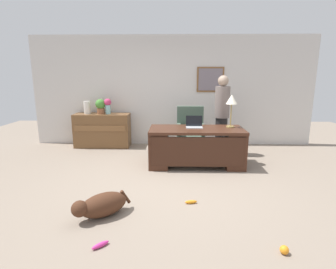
{
  "coord_description": "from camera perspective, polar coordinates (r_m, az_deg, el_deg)",
  "views": [
    {
      "loc": [
        0.04,
        -4.2,
        1.76
      ],
      "look_at": [
        -0.06,
        0.3,
        0.75
      ],
      "focal_mm": 28.62,
      "sensor_mm": 36.0,
      "label": 1
    }
  ],
  "objects": [
    {
      "name": "desk_lamp",
      "position": [
        5.36,
        13.39,
        6.84
      ],
      "size": [
        0.22,
        0.22,
        0.64
      ],
      "color": "#9E8447",
      "rests_on": "desk"
    },
    {
      "name": "dog_toy_plush",
      "position": [
        3.1,
        -14.2,
        -21.84
      ],
      "size": [
        0.18,
        0.17,
        0.05
      ],
      "primitive_type": "ellipsoid",
      "rotation": [
        0.0,
        0.0,
        0.77
      ],
      "color": "#D8338C",
      "rests_on": "ground_plane"
    },
    {
      "name": "credenza",
      "position": [
        6.82,
        -13.76,
        0.88
      ],
      "size": [
        1.34,
        0.5,
        0.82
      ],
      "color": "brown",
      "rests_on": "ground_plane"
    },
    {
      "name": "dog_lying",
      "position": [
        3.58,
        -14.06,
        -14.38
      ],
      "size": [
        0.68,
        0.61,
        0.3
      ],
      "color": "#472819",
      "rests_on": "ground_plane"
    },
    {
      "name": "ground_plane",
      "position": [
        4.55,
        0.7,
        -10.09
      ],
      "size": [
        12.0,
        12.0,
        0.0
      ],
      "primitive_type": "plane",
      "color": "gray"
    },
    {
      "name": "desk",
      "position": [
        5.25,
        6.04,
        -2.37
      ],
      "size": [
        1.82,
        0.83,
        0.74
      ],
      "color": "#422316",
      "rests_on": "ground_plane"
    },
    {
      "name": "vase_empty",
      "position": [
        6.83,
        -16.83,
        5.52
      ],
      "size": [
        0.16,
        0.16,
        0.31
      ],
      "primitive_type": "cylinder",
      "color": "silver",
      "rests_on": "credenza"
    },
    {
      "name": "person_standing",
      "position": [
        6.01,
        11.38,
        4.23
      ],
      "size": [
        0.32,
        0.32,
        1.74
      ],
      "color": "#262323",
      "rests_on": "ground_plane"
    },
    {
      "name": "vase_with_flowers",
      "position": [
        6.69,
        -12.71,
        6.14
      ],
      "size": [
        0.17,
        0.17,
        0.37
      ],
      "color": "#8BCACD",
      "rests_on": "credenza"
    },
    {
      "name": "potted_plant",
      "position": [
        6.73,
        -14.17,
        5.95
      ],
      "size": [
        0.24,
        0.24,
        0.36
      ],
      "color": "brown",
      "rests_on": "credenza"
    },
    {
      "name": "dog_toy_ball",
      "position": [
        3.14,
        23.52,
        -21.6
      ],
      "size": [
        0.09,
        0.09,
        0.09
      ],
      "primitive_type": "sphere",
      "color": "orange",
      "rests_on": "ground_plane"
    },
    {
      "name": "back_wall",
      "position": [
        6.81,
        1.04,
        9.21
      ],
      "size": [
        7.0,
        0.16,
        2.7
      ],
      "color": "silver",
      "rests_on": "ground_plane"
    },
    {
      "name": "dog_toy_bone",
      "position": [
        3.86,
        4.92,
        -14.1
      ],
      "size": [
        0.18,
        0.08,
        0.05
      ],
      "primitive_type": "ellipsoid",
      "rotation": [
        0.0,
        0.0,
        0.18
      ],
      "color": "orange",
      "rests_on": "ground_plane"
    },
    {
      "name": "laptop",
      "position": [
        5.29,
        5.59,
        2.13
      ],
      "size": [
        0.32,
        0.22,
        0.22
      ],
      "color": "#B2B5BA",
      "rests_on": "desk"
    },
    {
      "name": "armchair",
      "position": [
        6.06,
        4.76,
        0.39
      ],
      "size": [
        0.6,
        0.59,
        1.06
      ],
      "color": "#475B4C",
      "rests_on": "ground_plane"
    }
  ]
}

